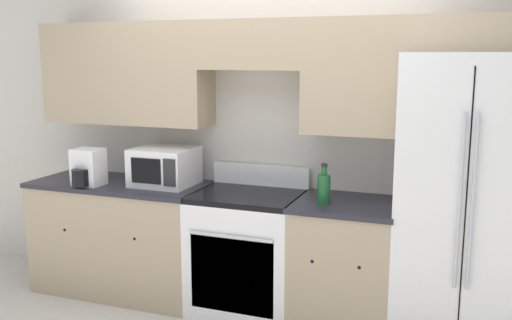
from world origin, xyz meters
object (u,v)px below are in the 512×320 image
at_px(oven_range, 247,252).
at_px(microwave, 165,166).
at_px(refrigerator, 466,203).
at_px(bottle, 324,188).

height_order(oven_range, microwave, microwave).
bearing_deg(oven_range, microwave, 176.37).
bearing_deg(microwave, oven_range, -3.63).
bearing_deg(refrigerator, bottle, -171.52).
xyz_separation_m(refrigerator, microwave, (-2.18, -0.00, 0.09)).
relative_size(oven_range, bottle, 3.87).
height_order(oven_range, refrigerator, refrigerator).
xyz_separation_m(microwave, bottle, (1.28, -0.13, -0.04)).
distance_m(oven_range, microwave, 0.91).
bearing_deg(bottle, oven_range, 171.73).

